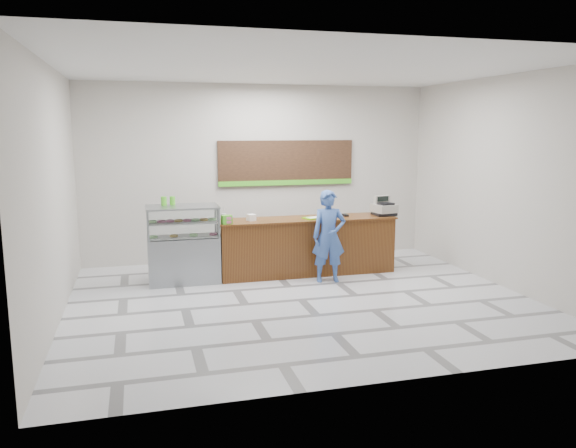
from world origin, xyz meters
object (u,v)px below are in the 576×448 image
object	(u,v)px
serving_tray	(313,218)
sales_counter	(306,246)
display_case	(183,244)
customer	(329,236)
cash_register	(384,208)

from	to	relation	value
serving_tray	sales_counter	bearing A→B (deg)	129.35
display_case	customer	xyz separation A→B (m)	(2.44, -0.62, 0.12)
serving_tray	cash_register	bearing A→B (deg)	-15.81
sales_counter	display_case	size ratio (longest dim) A/B	2.45
customer	cash_register	bearing A→B (deg)	32.44
sales_counter	cash_register	xyz separation A→B (m)	(1.50, -0.04, 0.65)
cash_register	sales_counter	bearing A→B (deg)	167.84
sales_counter	customer	bearing A→B (deg)	-70.76
cash_register	display_case	bearing A→B (deg)	168.78
sales_counter	cash_register	bearing A→B (deg)	-1.58
display_case	sales_counter	bearing A→B (deg)	-0.00
cash_register	customer	distance (m)	1.45
cash_register	serving_tray	world-z (taller)	cash_register
sales_counter	display_case	xyz separation A→B (m)	(-2.22, 0.00, 0.16)
customer	sales_counter	bearing A→B (deg)	117.54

